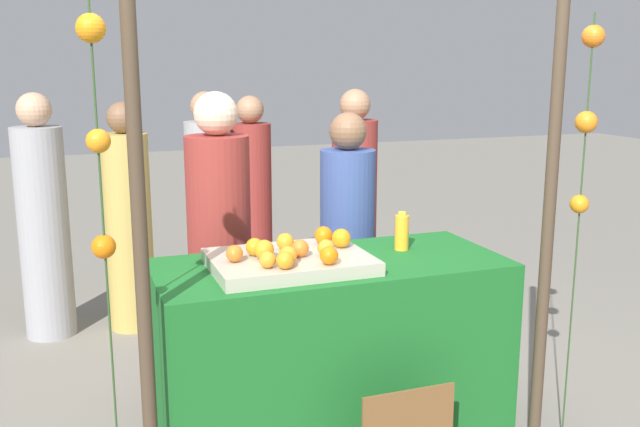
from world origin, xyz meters
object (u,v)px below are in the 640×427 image
object	(u,v)px
orange_0	(267,260)
juice_bottle	(402,232)
vendor_right	(347,257)
stall_counter	(331,354)
orange_1	(234,254)
vendor_left	(220,261)

from	to	relation	value
orange_0	juice_bottle	world-z (taller)	juice_bottle
orange_0	vendor_right	bearing A→B (deg)	50.58
stall_counter	orange_1	world-z (taller)	orange_1
vendor_left	vendor_right	xyz separation A→B (m)	(0.75, 0.03, -0.06)
stall_counter	orange_1	size ratio (longest dim) A/B	21.70
orange_0	vendor_left	size ratio (longest dim) A/B	0.04
orange_0	vendor_right	size ratio (longest dim) A/B	0.05
orange_1	juice_bottle	xyz separation A→B (m)	(0.88, 0.14, -0.01)
orange_0	juice_bottle	xyz separation A→B (m)	(0.77, 0.28, -0.01)
stall_counter	vendor_right	distance (m)	0.82
juice_bottle	stall_counter	bearing A→B (deg)	-168.03
orange_1	vendor_right	size ratio (longest dim) A/B	0.05
vendor_left	vendor_right	distance (m)	0.75
orange_1	juice_bottle	distance (m)	0.89
orange_1	juice_bottle	size ratio (longest dim) A/B	0.39
vendor_right	vendor_left	bearing A→B (deg)	-178.04
stall_counter	orange_1	bearing A→B (deg)	-173.35
orange_0	juice_bottle	size ratio (longest dim) A/B	0.38
juice_bottle	orange_0	bearing A→B (deg)	-159.98
orange_0	vendor_right	world-z (taller)	vendor_right
orange_1	vendor_left	xyz separation A→B (m)	(0.08, 0.71, -0.23)
orange_0	juice_bottle	distance (m)	0.82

